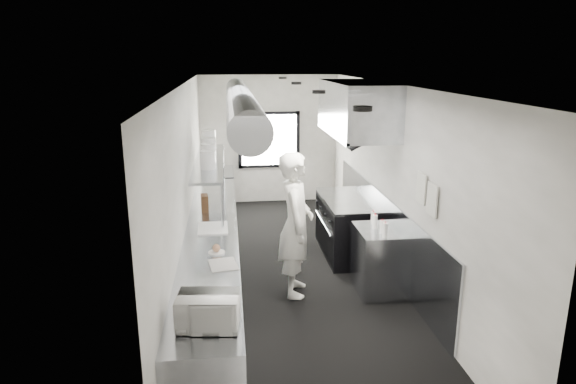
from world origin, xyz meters
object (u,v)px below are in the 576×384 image
object	(u,v)px
small_plate	(217,252)
plate_stack_a	(208,160)
exhaust_hood	(356,109)
deli_tub_a	(193,308)
plate_stack_c	(209,148)
plate_stack_d	(209,141)
squeeze_bottle_a	(385,230)
far_work_table	(217,192)
knife_block	(205,203)
prep_counter	(213,262)
line_cook	(296,224)
squeeze_bottle_e	(373,218)
microwave	(208,311)
plate_stack_b	(209,154)
squeeze_bottle_c	(375,222)
cutting_board	(213,228)
bottle_station	(380,260)
squeeze_bottle_b	(382,227)
pass_shelf	(210,163)
deli_tub_b	(188,302)
squeeze_bottle_d	(374,221)

from	to	relation	value
small_plate	plate_stack_a	xyz separation A→B (m)	(-0.13, 1.67, 0.80)
exhaust_hood	deli_tub_a	bearing A→B (deg)	-124.19
plate_stack_c	plate_stack_d	bearing A→B (deg)	91.45
small_plate	squeeze_bottle_a	bearing A→B (deg)	7.66
far_work_table	plate_stack_a	xyz separation A→B (m)	(-0.04, -2.83, 1.25)
knife_block	plate_stack_d	bearing A→B (deg)	82.42
prep_counter	line_cook	distance (m)	1.26
squeeze_bottle_e	microwave	bearing A→B (deg)	-130.71
squeeze_bottle_e	deli_tub_a	bearing A→B (deg)	-135.51
plate_stack_d	plate_stack_b	bearing A→B (deg)	-88.56
plate_stack_a	plate_stack_b	xyz separation A→B (m)	(-0.00, 0.41, 0.02)
plate_stack_b	plate_stack_d	size ratio (longest dim) A/B	0.81
deli_tub_a	squeeze_bottle_c	world-z (taller)	squeeze_bottle_c
cutting_board	plate_stack_a	distance (m)	1.11
bottle_station	far_work_table	xyz separation A→B (m)	(-2.30, 3.90, 0.00)
line_cook	squeeze_bottle_b	bearing A→B (deg)	-94.68
deli_tub_a	small_plate	xyz separation A→B (m)	(0.19, 1.46, -0.05)
cutting_board	squeeze_bottle_a	size ratio (longest dim) A/B	2.73
far_work_table	plate_stack_c	xyz separation A→B (m)	(-0.06, -2.04, 1.29)
pass_shelf	plate_stack_d	size ratio (longest dim) A/B	8.04
pass_shelf	squeeze_bottle_e	distance (m)	2.76
bottle_station	plate_stack_b	world-z (taller)	plate_stack_b
deli_tub_b	small_plate	xyz separation A→B (m)	(0.24, 1.32, -0.04)
deli_tub_a	plate_stack_d	world-z (taller)	plate_stack_d
prep_counter	squeeze_bottle_c	distance (m)	2.29
pass_shelf	knife_block	world-z (taller)	pass_shelf
prep_counter	squeeze_bottle_a	size ratio (longest dim) A/B	30.66
far_work_table	squeeze_bottle_c	distance (m)	4.49
plate_stack_d	deli_tub_a	bearing A→B (deg)	-90.40
line_cook	plate_stack_d	distance (m)	2.82
small_plate	squeeze_bottle_b	distance (m)	2.22
microwave	line_cook	bearing A→B (deg)	71.97
exhaust_hood	squeeze_bottle_e	distance (m)	1.81
squeeze_bottle_d	squeeze_bottle_e	distance (m)	0.11
squeeze_bottle_d	squeeze_bottle_b	bearing A→B (deg)	-87.35
microwave	cutting_board	distance (m)	2.61
plate_stack_a	squeeze_bottle_b	distance (m)	2.70
microwave	deli_tub_b	size ratio (longest dim) A/B	3.90
far_work_table	plate_stack_c	world-z (taller)	plate_stack_c
microwave	squeeze_bottle_e	world-z (taller)	microwave
deli_tub_b	deli_tub_a	bearing A→B (deg)	-69.17
squeeze_bottle_c	squeeze_bottle_d	size ratio (longest dim) A/B	1.21
bottle_station	squeeze_bottle_b	xyz separation A→B (m)	(-0.05, -0.16, 0.54)
line_cook	small_plate	distance (m)	1.25
prep_counter	squeeze_bottle_e	distance (m)	2.31
cutting_board	plate_stack_c	xyz separation A→B (m)	(-0.07, 1.57, 0.83)
small_plate	squeeze_bottle_e	world-z (taller)	squeeze_bottle_e
plate_stack_a	knife_block	bearing A→B (deg)	139.12
plate_stack_c	squeeze_bottle_e	xyz separation A→B (m)	(2.31, -1.61, -0.75)
plate_stack_b	squeeze_bottle_a	world-z (taller)	plate_stack_b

